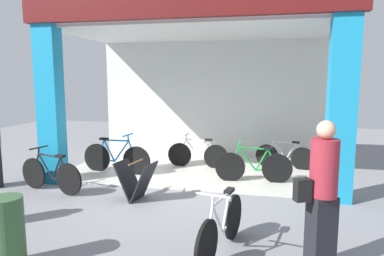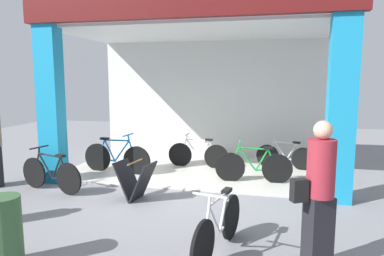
# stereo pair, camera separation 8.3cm
# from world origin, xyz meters

# --- Properties ---
(ground_plane) EXTENTS (20.42, 20.42, 0.00)m
(ground_plane) POSITION_xyz_m (0.00, 0.00, 0.00)
(ground_plane) COLOR gray
(ground_plane) RESTS_ON ground
(shop_facade) EXTENTS (6.41, 3.58, 4.09)m
(shop_facade) POSITION_xyz_m (0.00, 1.71, 2.20)
(shop_facade) COLOR beige
(shop_facade) RESTS_ON ground
(bicycle_inside_0) EXTENTS (1.41, 0.45, 0.80)m
(bicycle_inside_0) POSITION_xyz_m (2.05, 2.22, 0.32)
(bicycle_inside_0) COLOR black
(bicycle_inside_0) RESTS_ON ground
(bicycle_inside_1) EXTENTS (1.63, 0.45, 0.90)m
(bicycle_inside_1) POSITION_xyz_m (1.35, 0.85, 0.36)
(bicycle_inside_1) COLOR black
(bicycle_inside_1) RESTS_ON ground
(bicycle_inside_2) EXTENTS (1.73, 0.47, 0.95)m
(bicycle_inside_2) POSITION_xyz_m (-1.84, 0.92, 0.38)
(bicycle_inside_2) COLOR black
(bicycle_inside_2) RESTS_ON ground
(bicycle_inside_3) EXTENTS (1.54, 0.42, 0.85)m
(bicycle_inside_3) POSITION_xyz_m (-0.08, 1.85, 0.34)
(bicycle_inside_3) COLOR black
(bicycle_inside_3) RESTS_ON ground
(bicycle_parked_0) EXTENTS (1.55, 0.51, 0.88)m
(bicycle_parked_0) POSITION_xyz_m (-2.53, -0.61, 0.35)
(bicycle_parked_0) COLOR black
(bicycle_parked_0) RESTS_ON ground
(bicycle_parked_1) EXTENTS (0.48, 1.55, 0.87)m
(bicycle_parked_1) POSITION_xyz_m (1.06, -2.37, 0.35)
(bicycle_parked_1) COLOR black
(bicycle_parked_1) RESTS_ON ground
(sandwich_board_sign) EXTENTS (0.75, 0.59, 0.73)m
(sandwich_board_sign) POSITION_xyz_m (-0.72, -0.70, 0.36)
(sandwich_board_sign) COLOR black
(sandwich_board_sign) RESTS_ON ground
(pedestrian_3) EXTENTS (0.56, 0.43, 1.75)m
(pedestrian_3) POSITION_xyz_m (2.23, -2.49, 0.90)
(pedestrian_3) COLOR black
(pedestrian_3) RESTS_ON ground
(trash_bin) EXTENTS (0.39, 0.39, 0.85)m
(trash_bin) POSITION_xyz_m (-1.35, -3.22, 0.43)
(trash_bin) COLOR #335933
(trash_bin) RESTS_ON ground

